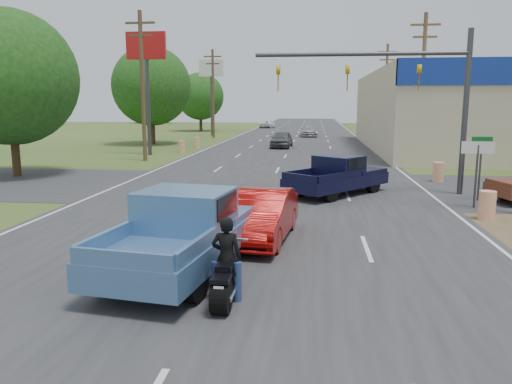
# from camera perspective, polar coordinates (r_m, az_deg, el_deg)

# --- Properties ---
(main_road) EXTENTS (15.00, 180.00, 0.02)m
(main_road) POSITION_cam_1_polar(r_m,az_deg,el_deg) (45.59, 3.94, 5.12)
(main_road) COLOR #2D2D30
(main_road) RESTS_ON ground
(cross_road) EXTENTS (120.00, 10.00, 0.02)m
(cross_road) POSITION_cam_1_polar(r_m,az_deg,el_deg) (23.79, 1.43, 0.62)
(cross_road) COLOR #2D2D30
(cross_road) RESTS_ON ground
(utility_pole_2) EXTENTS (2.00, 0.28, 10.00)m
(utility_pole_2) POSITION_cam_1_polar(r_m,az_deg,el_deg) (37.14, 18.48, 11.72)
(utility_pole_2) COLOR #4C3823
(utility_pole_2) RESTS_ON ground
(utility_pole_3) EXTENTS (2.00, 0.28, 10.00)m
(utility_pole_3) POSITION_cam_1_polar(r_m,az_deg,el_deg) (54.89, 14.63, 11.20)
(utility_pole_3) COLOR #4C3823
(utility_pole_3) RESTS_ON ground
(utility_pole_5) EXTENTS (2.00, 0.28, 10.00)m
(utility_pole_5) POSITION_cam_1_polar(r_m,az_deg,el_deg) (35.36, -12.86, 12.09)
(utility_pole_5) COLOR #4C3823
(utility_pole_5) RESTS_ON ground
(utility_pole_6) EXTENTS (2.00, 0.28, 10.00)m
(utility_pole_6) POSITION_cam_1_polar(r_m,az_deg,el_deg) (58.55, -4.93, 11.39)
(utility_pole_6) COLOR #4C3823
(utility_pole_6) RESTS_ON ground
(tree_0) EXTENTS (7.14, 7.14, 8.84)m
(tree_0) POSITION_cam_1_polar(r_m,az_deg,el_deg) (30.09, -26.36, 11.62)
(tree_0) COLOR #422D19
(tree_0) RESTS_ON ground
(tree_1) EXTENTS (7.56, 7.56, 9.36)m
(tree_1) POSITION_cam_1_polar(r_m,az_deg,el_deg) (49.91, -11.88, 11.75)
(tree_1) COLOR #422D19
(tree_1) RESTS_ON ground
(tree_2) EXTENTS (6.72, 6.72, 8.32)m
(tree_2) POSITION_cam_1_polar(r_m,az_deg,el_deg) (73.22, -6.38, 10.81)
(tree_2) COLOR #422D19
(tree_2) RESTS_ON ground
(tree_5) EXTENTS (7.98, 7.98, 9.88)m
(tree_5) POSITION_cam_1_polar(r_m,az_deg,el_deg) (104.19, 22.52, 10.38)
(tree_5) COLOR #422D19
(tree_5) RESTS_ON ground
(tree_6) EXTENTS (8.82, 8.82, 10.92)m
(tree_6) POSITION_cam_1_polar(r_m,az_deg,el_deg) (105.41, -11.35, 11.27)
(tree_6) COLOR #422D19
(tree_6) RESTS_ON ground
(barrel_0) EXTENTS (0.56, 0.56, 1.00)m
(barrel_0) POSITION_cam_1_polar(r_m,az_deg,el_deg) (18.66, 24.89, -1.41)
(barrel_0) COLOR orange
(barrel_0) RESTS_ON ground
(barrel_1) EXTENTS (0.56, 0.56, 1.00)m
(barrel_1) POSITION_cam_1_polar(r_m,az_deg,el_deg) (26.84, 20.11, 2.15)
(barrel_1) COLOR orange
(barrel_1) RESTS_ON ground
(barrel_2) EXTENTS (0.56, 0.56, 1.00)m
(barrel_2) POSITION_cam_1_polar(r_m,az_deg,el_deg) (40.92, -8.48, 5.16)
(barrel_2) COLOR orange
(barrel_2) RESTS_ON ground
(barrel_3) EXTENTS (0.56, 0.56, 1.00)m
(barrel_3) POSITION_cam_1_polar(r_m,az_deg,el_deg) (44.71, -6.78, 5.61)
(barrel_3) COLOR orange
(barrel_3) RESTS_ON ground
(pole_sign_left_near) EXTENTS (3.00, 0.35, 9.20)m
(pole_sign_left_near) POSITION_cam_1_polar(r_m,az_deg,el_deg) (39.58, -12.40, 14.55)
(pole_sign_left_near) COLOR #3F3F44
(pole_sign_left_near) RESTS_ON ground
(pole_sign_left_far) EXTENTS (3.00, 0.35, 9.20)m
(pole_sign_left_far) POSITION_cam_1_polar(r_m,az_deg,el_deg) (62.74, -5.13, 12.99)
(pole_sign_left_far) COLOR #3F3F44
(pole_sign_left_far) RESTS_ON ground
(lane_sign) EXTENTS (1.20, 0.08, 2.52)m
(lane_sign) POSITION_cam_1_polar(r_m,az_deg,el_deg) (20.40, 23.98, 3.55)
(lane_sign) COLOR #3F3F44
(lane_sign) RESTS_ON ground
(street_name_sign) EXTENTS (0.80, 0.08, 2.61)m
(street_name_sign) POSITION_cam_1_polar(r_m,az_deg,el_deg) (22.04, 24.28, 3.18)
(street_name_sign) COLOR #3F3F44
(street_name_sign) RESTS_ON ground
(signal_mast) EXTENTS (9.12, 0.40, 7.00)m
(signal_mast) POSITION_cam_1_polar(r_m,az_deg,el_deg) (22.69, 16.38, 11.92)
(signal_mast) COLOR #3F3F44
(signal_mast) RESTS_ON ground
(red_convertible) EXTENTS (1.97, 4.49, 1.43)m
(red_convertible) POSITION_cam_1_polar(r_m,az_deg,el_deg) (14.37, 0.65, -2.77)
(red_convertible) COLOR #920806
(red_convertible) RESTS_ON ground
(motorcycle) EXTENTS (0.67, 2.19, 1.11)m
(motorcycle) POSITION_cam_1_polar(r_m,az_deg,el_deg) (10.02, -3.42, -9.86)
(motorcycle) COLOR black
(motorcycle) RESTS_ON ground
(rider) EXTENTS (0.60, 0.39, 1.64)m
(rider) POSITION_cam_1_polar(r_m,az_deg,el_deg) (9.97, -3.39, -7.98)
(rider) COLOR black
(rider) RESTS_ON ground
(blue_pickup) EXTENTS (3.07, 6.06, 1.92)m
(blue_pickup) POSITION_cam_1_polar(r_m,az_deg,el_deg) (11.97, -7.94, -4.24)
(blue_pickup) COLOR black
(blue_pickup) RESTS_ON ground
(navy_pickup) EXTENTS (4.76, 5.22, 1.70)m
(navy_pickup) POSITION_cam_1_polar(r_m,az_deg,el_deg) (21.94, 9.44, 1.93)
(navy_pickup) COLOR black
(navy_pickup) RESTS_ON ground
(distant_car_grey) EXTENTS (1.98, 4.48, 1.50)m
(distant_car_grey) POSITION_cam_1_polar(r_m,az_deg,el_deg) (45.13, 2.94, 6.02)
(distant_car_grey) COLOR #4E4E52
(distant_car_grey) RESTS_ON ground
(distant_car_silver) EXTENTS (2.15, 4.96, 1.42)m
(distant_car_silver) POSITION_cam_1_polar(r_m,az_deg,el_deg) (60.98, 6.04, 6.99)
(distant_car_silver) COLOR #9D9EA2
(distant_car_silver) RESTS_ON ground
(distant_car_white) EXTENTS (2.49, 4.49, 1.19)m
(distant_car_white) POSITION_cam_1_polar(r_m,az_deg,el_deg) (82.64, 1.31, 7.75)
(distant_car_white) COLOR white
(distant_car_white) RESTS_ON ground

